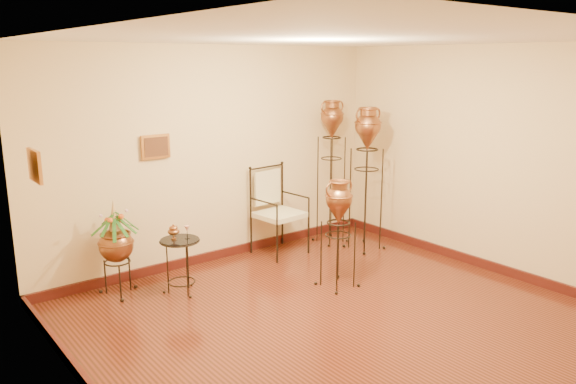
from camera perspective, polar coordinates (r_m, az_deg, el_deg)
ground at (r=5.86m, az=6.06°, el=-13.22°), size 5.00×5.00×0.00m
room_shell at (r=5.33m, az=6.41°, el=3.73°), size 5.02×5.02×2.81m
amphora_tall at (r=8.07m, az=4.41°, el=2.19°), size 0.45×0.45×2.08m
amphora_mid at (r=7.83m, az=7.95°, el=1.41°), size 0.52×0.52×2.02m
amphora_short at (r=6.54m, az=5.12°, el=-4.22°), size 0.50×0.50×1.30m
planter_urn at (r=6.58m, az=-17.09°, el=-4.80°), size 0.76×0.76×1.14m
armchair at (r=7.65m, az=-0.84°, el=-1.94°), size 0.72×0.68×1.20m
side_table at (r=6.55m, az=-10.85°, el=-7.29°), size 0.49×0.49×0.81m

